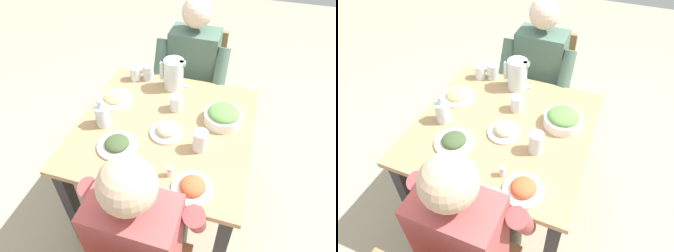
% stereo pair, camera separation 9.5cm
% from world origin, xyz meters
% --- Properties ---
extents(ground_plane, '(8.00, 8.00, 0.00)m').
position_xyz_m(ground_plane, '(0.00, 0.00, 0.00)').
color(ground_plane, tan).
extents(dining_table, '(0.93, 0.93, 0.71)m').
position_xyz_m(dining_table, '(0.00, 0.00, 0.60)').
color(dining_table, tan).
rests_on(dining_table, ground_plane).
extents(chair_near, '(0.40, 0.40, 0.87)m').
position_xyz_m(chair_near, '(-0.01, -0.76, 0.49)').
color(chair_near, '#997047').
rests_on(chair_near, ground_plane).
extents(diner_near, '(0.48, 0.53, 1.17)m').
position_xyz_m(diner_near, '(-0.01, -0.55, 0.64)').
color(diner_near, '#4C6B5B').
rests_on(diner_near, ground_plane).
extents(diner_far, '(0.48, 0.53, 1.17)m').
position_xyz_m(diner_far, '(-0.09, 0.55, 0.64)').
color(diner_far, '#B24C4C').
rests_on(diner_far, ground_plane).
extents(water_pitcher, '(0.16, 0.12, 0.19)m').
position_xyz_m(water_pitcher, '(0.05, -0.35, 0.80)').
color(water_pitcher, silver).
rests_on(water_pitcher, dining_table).
extents(salad_bowl, '(0.21, 0.21, 0.09)m').
position_xyz_m(salad_bowl, '(-0.29, -0.12, 0.75)').
color(salad_bowl, white).
rests_on(salad_bowl, dining_table).
extents(plate_dolmas, '(0.20, 0.20, 0.05)m').
position_xyz_m(plate_dolmas, '(0.18, 0.21, 0.72)').
color(plate_dolmas, white).
rests_on(plate_dolmas, dining_table).
extents(plate_rice_curry, '(0.19, 0.19, 0.06)m').
position_xyz_m(plate_rice_curry, '(-0.24, 0.35, 0.73)').
color(plate_rice_curry, white).
rests_on(plate_rice_curry, dining_table).
extents(plate_fries, '(0.20, 0.20, 0.05)m').
position_xyz_m(plate_fries, '(0.35, -0.12, 0.72)').
color(plate_fries, white).
rests_on(plate_fries, dining_table).
extents(plate_beans, '(0.17, 0.17, 0.06)m').
position_xyz_m(plate_beans, '(-0.03, 0.05, 0.73)').
color(plate_beans, white).
rests_on(plate_beans, dining_table).
extents(water_glass_by_pitcher, '(0.07, 0.07, 0.11)m').
position_xyz_m(water_glass_by_pitcher, '(-0.21, 0.11, 0.76)').
color(water_glass_by_pitcher, silver).
rests_on(water_glass_by_pitcher, dining_table).
extents(water_glass_near_left, '(0.07, 0.07, 0.10)m').
position_xyz_m(water_glass_near_left, '(0.23, -0.39, 0.76)').
color(water_glass_near_left, silver).
rests_on(water_glass_near_left, dining_table).
extents(water_glass_far_left, '(0.07, 0.07, 0.09)m').
position_xyz_m(water_glass_far_left, '(0.31, -0.36, 0.75)').
color(water_glass_far_left, silver).
rests_on(water_glass_far_left, dining_table).
extents(water_glass_center, '(0.08, 0.08, 0.09)m').
position_xyz_m(water_glass_center, '(-0.02, -0.15, 0.75)').
color(water_glass_center, silver).
rests_on(water_glass_center, dining_table).
extents(oil_carafe, '(0.08, 0.08, 0.16)m').
position_xyz_m(oil_carafe, '(0.32, 0.08, 0.76)').
color(oil_carafe, silver).
rests_on(oil_carafe, dining_table).
extents(salt_shaker, '(0.03, 0.03, 0.05)m').
position_xyz_m(salt_shaker, '(-0.12, 0.31, 0.73)').
color(salt_shaker, white).
rests_on(salt_shaker, dining_table).
extents(fork_near, '(0.17, 0.03, 0.01)m').
position_xyz_m(fork_near, '(0.04, -0.38, 0.71)').
color(fork_near, silver).
rests_on(fork_near, dining_table).
extents(knife_near, '(0.19, 0.04, 0.01)m').
position_xyz_m(knife_near, '(-0.12, 0.40, 0.71)').
color(knife_near, silver).
rests_on(knife_near, dining_table).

